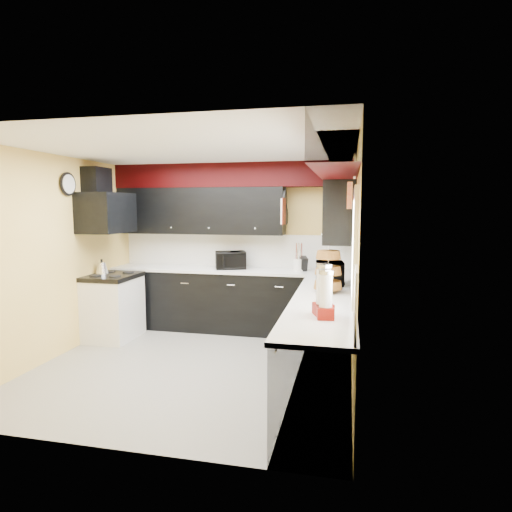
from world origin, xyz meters
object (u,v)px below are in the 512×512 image
Objects in this scene: toaster_oven at (231,260)px; utensil_crock at (299,265)px; microwave at (330,273)px; kettle at (102,268)px; knife_block at (303,264)px.

toaster_oven is 1.03m from utensil_crock.
microwave is (1.51, -0.97, 0.00)m from toaster_oven.
microwave is at bearing -52.85° from toaster_oven.
microwave is 2.71× the size of utensil_crock.
toaster_oven reaches higher than utensil_crock.
microwave is 2.67× the size of kettle.
utensil_crock is at bearing 14.78° from kettle.
utensil_crock is at bearing -20.78° from toaster_oven.
utensil_crock is 0.98× the size of kettle.
toaster_oven is at bearing 50.85° from microwave.
kettle is (-3.20, 0.24, -0.07)m from microwave.
toaster_oven is 0.93× the size of microwave.
knife_block is (0.06, -0.01, 0.02)m from utensil_crock.
kettle is at bearing 171.49° from knife_block.
toaster_oven is 2.53× the size of utensil_crock.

